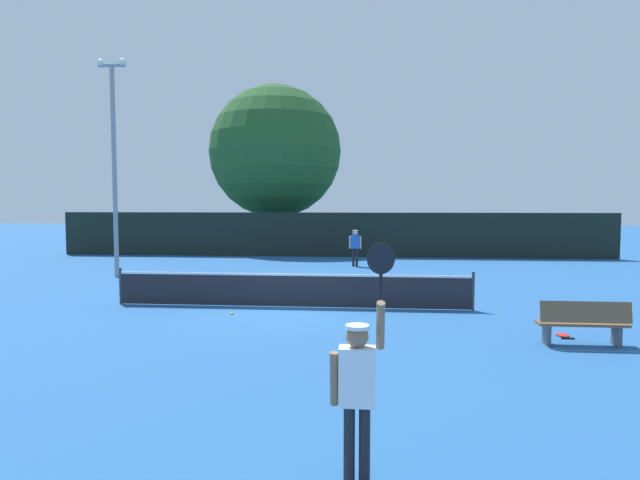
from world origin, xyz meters
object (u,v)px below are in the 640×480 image
spare_racket (563,335)px  light_pole (114,155)px  courtside_bench (583,323)px  parked_car_near (214,236)px  player_serving (358,378)px  player_receiving (355,244)px  parked_car_mid (438,235)px  tennis_ball (232,313)px  large_tree (275,152)px

spare_racket → light_pole: bearing=149.7°
courtside_bench → parked_car_near: bearing=121.8°
player_serving → light_pole: (-10.06, 15.17, 3.77)m
player_serving → spare_racket: bearing=56.8°
spare_racket → courtside_bench: courtside_bench is taller
player_receiving → courtside_bench: size_ratio=0.95×
courtside_bench → player_receiving: bearing=110.3°
player_serving → courtside_bench: bearing=52.7°
spare_racket → courtside_bench: bearing=-83.1°
light_pole → parked_car_mid: 23.06m
player_serving → tennis_ball: size_ratio=37.33×
parked_car_near → player_receiving: bearing=-46.9°
light_pole → parked_car_near: light_pole is taller
large_tree → spare_racket: bearing=-64.8°
parked_car_near → parked_car_mid: same height
tennis_ball → parked_car_near: size_ratio=0.02×
spare_racket → light_pole: 17.44m
player_serving → large_tree: size_ratio=0.24×
spare_racket → parked_car_mid: bearing=89.1°
player_serving → courtside_bench: size_ratio=1.41×
tennis_ball → courtside_bench: bearing=-16.6°
spare_racket → tennis_ball: bearing=168.8°
tennis_ball → spare_racket: (7.93, -1.58, -0.01)m
player_receiving → courtside_bench: 14.65m
parked_car_mid → courtside_bench: bearing=-88.6°
player_receiving → large_tree: large_tree is taller
player_serving → parked_car_mid: 32.67m
player_serving → spare_racket: 8.12m
player_serving → player_receiving: 19.64m
courtside_bench → parked_car_mid: size_ratio=0.42×
player_receiving → parked_car_near: player_receiving is taller
large_tree → parked_car_mid: large_tree is taller
light_pole → spare_racket: bearing=-30.3°
large_tree → parked_car_near: (-4.46, 1.25, -5.48)m
player_receiving → tennis_ball: (-2.95, -11.33, -1.02)m
player_receiving → tennis_ball: player_receiving is taller
player_serving → parked_car_mid: bearing=81.5°
tennis_ball → parked_car_near: bearing=107.7°
large_tree → parked_car_mid: (10.77, 3.59, -5.48)m
spare_racket → parked_car_near: bearing=122.5°
tennis_ball → parked_car_near: 22.75m
player_receiving → courtside_bench: bearing=110.3°
spare_racket → parked_car_near: size_ratio=0.12×
player_serving → spare_racket: player_serving is taller
large_tree → parked_car_near: bearing=164.3°
light_pole → courtside_bench: bearing=-32.5°
player_receiving → parked_car_mid: 13.78m
player_serving → parked_car_near: size_ratio=0.60×
player_receiving → tennis_ball: bearing=75.4°
parked_car_near → parked_car_mid: (15.24, 2.34, 0.00)m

